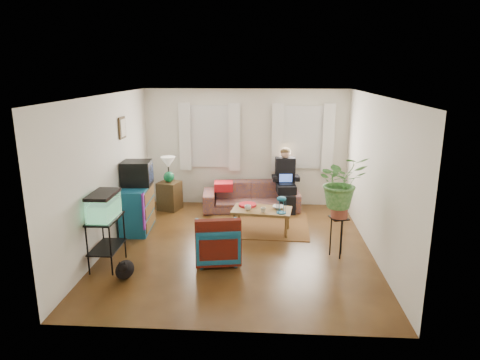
# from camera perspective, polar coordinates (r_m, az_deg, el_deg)

# --- Properties ---
(floor) EXTENTS (4.50, 5.00, 0.01)m
(floor) POSITION_cam_1_polar(r_m,az_deg,el_deg) (7.56, -0.19, -8.87)
(floor) COLOR #4F2B14
(floor) RESTS_ON ground
(ceiling) EXTENTS (4.50, 5.00, 0.01)m
(ceiling) POSITION_cam_1_polar(r_m,az_deg,el_deg) (6.95, -0.21, 11.22)
(ceiling) COLOR white
(ceiling) RESTS_ON wall_back
(wall_back) EXTENTS (4.50, 0.01, 2.60)m
(wall_back) POSITION_cam_1_polar(r_m,az_deg,el_deg) (9.58, 0.79, 4.31)
(wall_back) COLOR silver
(wall_back) RESTS_ON floor
(wall_front) EXTENTS (4.50, 0.01, 2.60)m
(wall_front) POSITION_cam_1_polar(r_m,az_deg,el_deg) (4.76, -2.20, -6.43)
(wall_front) COLOR silver
(wall_front) RESTS_ON floor
(wall_left) EXTENTS (0.01, 5.00, 2.60)m
(wall_left) POSITION_cam_1_polar(r_m,az_deg,el_deg) (7.63, -17.33, 0.97)
(wall_left) COLOR silver
(wall_left) RESTS_ON floor
(wall_right) EXTENTS (0.01, 5.00, 2.60)m
(wall_right) POSITION_cam_1_polar(r_m,az_deg,el_deg) (7.35, 17.59, 0.45)
(wall_right) COLOR silver
(wall_right) RESTS_ON floor
(window_left) EXTENTS (1.08, 0.04, 1.38)m
(window_left) POSITION_cam_1_polar(r_m,az_deg,el_deg) (9.60, -4.01, 5.80)
(window_left) COLOR white
(window_left) RESTS_ON wall_back
(window_right) EXTENTS (1.08, 0.04, 1.38)m
(window_right) POSITION_cam_1_polar(r_m,az_deg,el_deg) (9.55, 8.34, 5.64)
(window_right) COLOR white
(window_right) RESTS_ON wall_back
(curtains_left) EXTENTS (1.36, 0.06, 1.50)m
(curtains_left) POSITION_cam_1_polar(r_m,az_deg,el_deg) (9.52, -4.08, 5.73)
(curtains_left) COLOR white
(curtains_left) RESTS_ON wall_back
(curtains_right) EXTENTS (1.36, 0.06, 1.50)m
(curtains_right) POSITION_cam_1_polar(r_m,az_deg,el_deg) (9.47, 8.38, 5.56)
(curtains_right) COLOR white
(curtains_right) RESTS_ON wall_back
(picture_frame) EXTENTS (0.04, 0.32, 0.40)m
(picture_frame) POSITION_cam_1_polar(r_m,az_deg,el_deg) (8.29, -15.38, 6.73)
(picture_frame) COLOR #3D2616
(picture_frame) RESTS_ON wall_left
(area_rug) EXTENTS (2.08, 1.70, 0.01)m
(area_rug) POSITION_cam_1_polar(r_m,az_deg,el_deg) (8.57, 2.37, -5.92)
(area_rug) COLOR brown
(area_rug) RESTS_ON floor
(sofa) EXTENTS (2.15, 1.01, 0.81)m
(sofa) POSITION_cam_1_polar(r_m,az_deg,el_deg) (9.34, 1.48, -1.59)
(sofa) COLOR brown
(sofa) RESTS_ON floor
(seated_person) EXTENTS (0.58, 0.69, 1.24)m
(seated_person) POSITION_cam_1_polar(r_m,az_deg,el_deg) (9.36, 6.08, -0.29)
(seated_person) COLOR black
(seated_person) RESTS_ON sofa
(side_table) EXTENTS (0.53, 0.53, 0.62)m
(side_table) POSITION_cam_1_polar(r_m,az_deg,el_deg) (9.52, -9.37, -2.08)
(side_table) COLOR #3D2A16
(side_table) RESTS_ON floor
(table_lamp) EXTENTS (0.40, 0.40, 0.57)m
(table_lamp) POSITION_cam_1_polar(r_m,az_deg,el_deg) (9.37, -9.51, 1.31)
(table_lamp) COLOR white
(table_lamp) RESTS_ON side_table
(dresser) EXTENTS (0.55, 1.00, 0.87)m
(dresser) POSITION_cam_1_polar(r_m,az_deg,el_deg) (8.40, -13.58, -3.69)
(dresser) COLOR #126C6D
(dresser) RESTS_ON floor
(crt_tv) EXTENTS (0.57, 0.52, 0.46)m
(crt_tv) POSITION_cam_1_polar(r_m,az_deg,el_deg) (8.30, -13.58, 0.89)
(crt_tv) COLOR black
(crt_tv) RESTS_ON dresser
(aquarium_stand) EXTENTS (0.40, 0.71, 0.79)m
(aquarium_stand) POSITION_cam_1_polar(r_m,az_deg,el_deg) (7.03, -17.34, -7.92)
(aquarium_stand) COLOR black
(aquarium_stand) RESTS_ON floor
(aquarium) EXTENTS (0.36, 0.65, 0.42)m
(aquarium) POSITION_cam_1_polar(r_m,az_deg,el_deg) (6.83, -17.72, -3.23)
(aquarium) COLOR #7FD899
(aquarium) RESTS_ON aquarium_stand
(black_cat) EXTENTS (0.32, 0.43, 0.34)m
(black_cat) POSITION_cam_1_polar(r_m,az_deg,el_deg) (6.64, -15.12, -11.24)
(black_cat) COLOR black
(black_cat) RESTS_ON floor
(armchair) EXTENTS (0.78, 0.75, 0.70)m
(armchair) POSITION_cam_1_polar(r_m,az_deg,el_deg) (6.92, -3.04, -8.02)
(armchair) COLOR #125E6C
(armchair) RESTS_ON floor
(serape_throw) EXTENTS (0.72, 0.28, 0.58)m
(serape_throw) POSITION_cam_1_polar(r_m,az_deg,el_deg) (6.61, -2.93, -7.74)
(serape_throw) COLOR #9E0A0A
(serape_throw) RESTS_ON armchair
(coffee_table) EXTENTS (1.17, 0.73, 0.46)m
(coffee_table) POSITION_cam_1_polar(r_m,az_deg,el_deg) (8.14, 2.91, -5.42)
(coffee_table) COLOR brown
(coffee_table) RESTS_ON floor
(cup_a) EXTENTS (0.14, 0.14, 0.10)m
(cup_a) POSITION_cam_1_polar(r_m,az_deg,el_deg) (7.99, 1.05, -3.69)
(cup_a) COLOR white
(cup_a) RESTS_ON coffee_table
(cup_b) EXTENTS (0.11, 0.11, 0.09)m
(cup_b) POSITION_cam_1_polar(r_m,az_deg,el_deg) (7.87, 3.11, -4.01)
(cup_b) COLOR beige
(cup_b) RESTS_ON coffee_table
(bowl) EXTENTS (0.24, 0.24, 0.05)m
(bowl) POSITION_cam_1_polar(r_m,az_deg,el_deg) (8.11, 5.13, -3.62)
(bowl) COLOR white
(bowl) RESTS_ON coffee_table
(snack_tray) EXTENTS (0.38, 0.38, 0.04)m
(snack_tray) POSITION_cam_1_polar(r_m,az_deg,el_deg) (8.24, 1.01, -3.33)
(snack_tray) COLOR #B21414
(snack_tray) RESTS_ON coffee_table
(birdcage) EXTENTS (0.20, 0.20, 0.32)m
(birdcage) POSITION_cam_1_polar(r_m,az_deg,el_deg) (7.83, 5.54, -3.29)
(birdcage) COLOR #115B6B
(birdcage) RESTS_ON coffee_table
(plant_stand) EXTENTS (0.35, 0.35, 0.68)m
(plant_stand) POSITION_cam_1_polar(r_m,az_deg,el_deg) (7.25, 12.90, -7.39)
(plant_stand) COLOR black
(plant_stand) RESTS_ON floor
(potted_plant) EXTENTS (0.93, 0.85, 0.86)m
(potted_plant) POSITION_cam_1_polar(r_m,az_deg,el_deg) (7.00, 13.27, -1.26)
(potted_plant) COLOR #599947
(potted_plant) RESTS_ON plant_stand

